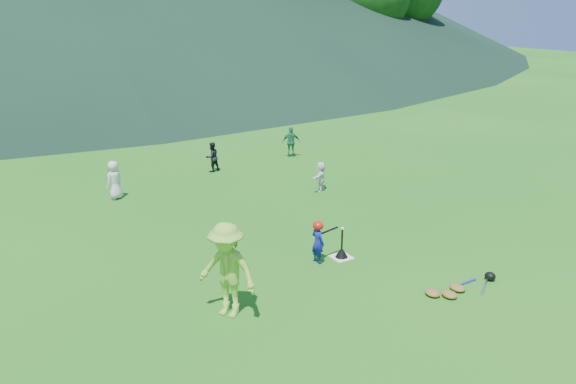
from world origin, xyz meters
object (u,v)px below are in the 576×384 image
Objects in this scene: fielder_a at (114,180)px; fielder_c at (291,142)px; fielder_d at (321,176)px; equipment_pile at (458,288)px; home_plate at (341,257)px; batting_tee at (342,253)px; batter_child at (318,242)px; adult_coach at (227,270)px; fielder_b at (212,157)px.

fielder_c is (7.14, 1.58, -0.00)m from fielder_a.
fielder_d is 7.06m from equipment_pile.
batting_tee is at bearing 0.00° from home_plate.
fielder_a is at bearing 13.03° from batter_child.
equipment_pile is at bearing 84.33° from fielder_a.
adult_coach is 9.82m from fielder_b.
batter_child is 9.43m from fielder_c.
batting_tee is at bearing 114.61° from equipment_pile.
fielder_d is (5.65, 5.41, -0.46)m from adult_coach.
home_plate is 5.01m from fielder_d.
home_plate is 0.46× the size of batter_child.
fielder_a reaches higher than fielder_c.
equipment_pile is (1.16, -2.53, -0.06)m from batting_tee.
batting_tee is 0.38× the size of equipment_pile.
fielder_d reaches higher than home_plate.
adult_coach is 4.83m from equipment_pile.
batting_tee reaches higher than equipment_pile.
adult_coach reaches higher than home_plate.
fielder_c is (6.97, 9.49, -0.35)m from adult_coach.
adult_coach is at bearing 101.60° from batter_child.
fielder_c is at bearing 111.47° from adult_coach.
fielder_a is 3.90m from fielder_b.
fielder_c is (4.25, 8.42, 0.09)m from batter_child.
batting_tee is (-3.63, -8.50, -0.46)m from fielder_c.
batting_tee is at bearing 84.93° from fielder_a.
fielder_c is (3.63, 8.50, 0.58)m from home_plate.
batting_tee is (-2.31, -4.42, -0.34)m from fielder_d.
fielder_b is at bearing 29.59° from fielder_c.
adult_coach reaches higher than fielder_b.
fielder_a is 10.56m from equipment_pile.
fielder_d is at bearing -43.94° from batter_child.
equipment_pile is at bearing -155.57° from batter_child.
home_plate is at bearing 75.10° from fielder_b.
batting_tee is at bearing 90.86° from fielder_c.
equipment_pile is at bearing -65.39° from home_plate.
fielder_a is 6.34m from fielder_d.
home_plate is 0.79m from batter_child.
adult_coach is 1.60× the size of fielder_c.
fielder_b reaches higher than fielder_d.
equipment_pile is (4.67, -9.45, -0.53)m from fielder_a.
adult_coach reaches higher than fielder_d.
home_plate is 8.18m from fielder_b.
fielder_d is at bearing 101.49° from adult_coach.
batting_tee is (0.00, 0.00, 0.12)m from home_plate.
fielder_a is 1.01× the size of fielder_c.
fielder_c is at bearing -36.65° from batter_child.
fielder_a reaches higher than batting_tee.
batter_child is at bearing 80.94° from fielder_a.
home_plate is at bearing 23.56° from fielder_d.
home_plate is 0.66× the size of batting_tee.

